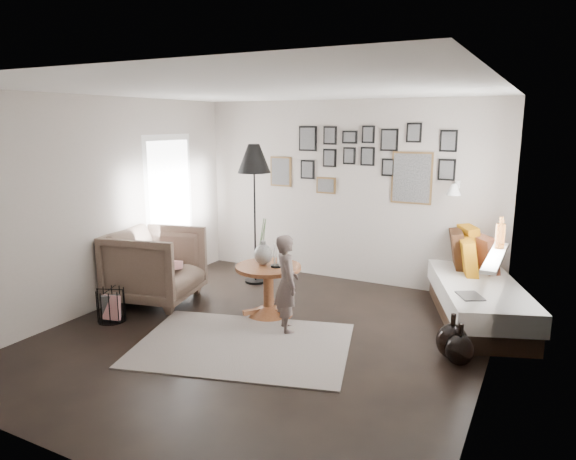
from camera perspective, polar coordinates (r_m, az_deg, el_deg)
The scene contains 23 objects.
ground at distance 5.70m, azimuth -2.82°, elevation -11.78°, with size 4.80×4.80×0.00m, color black.
wall_back at distance 7.45m, azimuth 6.41°, elevation 4.22°, with size 4.50×4.50×0.00m, color #A3988E.
wall_front at distance 3.52m, azimuth -23.21°, elevation -5.40°, with size 4.50×4.50×0.00m, color #A3988E.
wall_left at distance 6.72m, azimuth -19.79°, elevation 2.75°, with size 4.80×4.80×0.00m, color #A3988E.
wall_right at distance 4.62m, azimuth 21.89°, elevation -1.30°, with size 4.80×4.80×0.00m, color #A3988E.
ceiling at distance 5.23m, azimuth -3.12°, elevation 15.32°, with size 4.80×4.80×0.00m, color white.
door_left at distance 7.60m, azimuth -12.98°, elevation 2.24°, with size 0.00×2.14×2.14m.
window_right at distance 6.01m, azimuth 22.23°, elevation -2.02°, with size 0.15×1.32×1.30m.
gallery_wall at distance 7.29m, azimuth 8.57°, elevation 7.50°, with size 2.74×0.03×1.08m.
wall_sconce at distance 6.77m, azimuth 17.97°, elevation 4.33°, with size 0.18×0.36×0.16m.
rug at distance 5.52m, azimuth -5.00°, elevation -12.56°, with size 2.19×1.53×0.01m, color beige.
pedestal_table at distance 6.21m, azimuth -2.18°, elevation -6.91°, with size 0.78×0.78×0.61m.
vase at distance 6.12m, azimuth -2.78°, elevation -2.29°, with size 0.22×0.22×0.56m.
candles at distance 6.02m, azimuth -1.31°, elevation -2.82°, with size 0.13×0.13×0.29m.
daybed at distance 6.51m, azimuth 20.54°, elevation -6.60°, with size 1.52×2.19×1.00m.
magazine_on_daybed at distance 5.86m, azimuth 19.58°, elevation -6.92°, with size 0.22×0.31×0.02m, color black.
armchair at distance 6.84m, azimuth -14.48°, elevation -3.85°, with size 1.01×1.04×0.95m, color brown.
armchair_cushion at distance 6.85m, azimuth -14.02°, elevation -3.75°, with size 0.43×0.43×0.11m, color silver.
floor_lamp at distance 7.21m, azimuth -3.79°, elevation 7.34°, with size 0.46×0.46×1.99m.
magazine_basket at distance 6.39m, azimuth -19.07°, elevation -7.92°, with size 0.40×0.40×0.39m.
demijohn_large at distance 5.41m, azimuth 17.74°, elevation -11.66°, with size 0.31×0.31×0.46m.
demijohn_small at distance 5.29m, azimuth 18.51°, elevation -12.47°, with size 0.27×0.27×0.42m.
child at distance 5.67m, azimuth -0.14°, elevation -5.96°, with size 0.40×0.26×1.09m, color #554743.
Camera 1 is at (2.64, -4.50, 2.29)m, focal length 32.00 mm.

